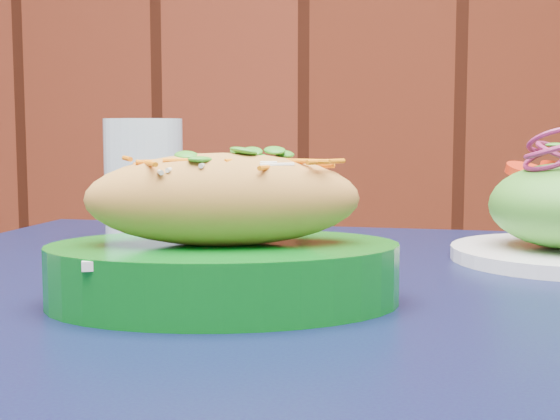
# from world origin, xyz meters

# --- Properties ---
(cafe_table) EXTENTS (0.83, 0.83, 0.75)m
(cafe_table) POSITION_xyz_m (0.21, 1.50, 0.66)
(cafe_table) COLOR black
(cafe_table) RESTS_ON ground
(banh_mi_basket) EXTENTS (0.27, 0.21, 0.11)m
(banh_mi_basket) POSITION_xyz_m (0.16, 1.47, 0.79)
(banh_mi_basket) COLOR #066114
(banh_mi_basket) RESTS_ON cafe_table
(water_glass) EXTENTS (0.08, 0.08, 0.13)m
(water_glass) POSITION_xyz_m (0.02, 1.72, 0.81)
(water_glass) COLOR silver
(water_glass) RESTS_ON cafe_table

